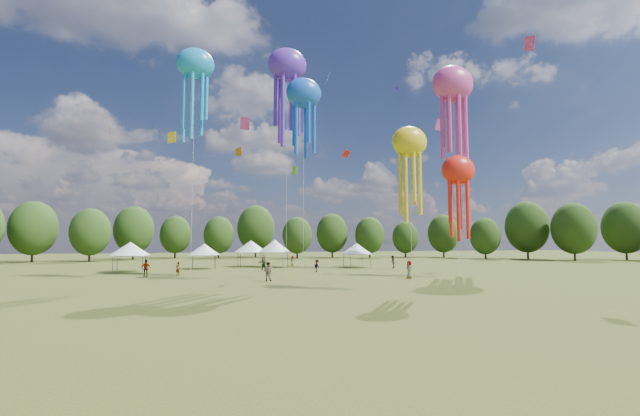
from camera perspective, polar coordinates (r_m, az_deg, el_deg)
name	(u,v)px	position (r m, az deg, el deg)	size (l,w,h in m)	color
ground	(600,377)	(15.54, 33.75, -18.47)	(300.00, 300.00, 0.00)	#384416
spectator_near	(268,272)	(43.03, -7.07, -8.54)	(0.92, 0.71, 1.88)	gray
spectators_far	(300,265)	(56.26, -2.71, -7.69)	(34.61, 28.10, 1.90)	gray
festival_tents	(246,248)	(64.84, -10.03, -5.31)	(37.54, 12.42, 4.26)	#47474C
show_kites	(390,111)	(53.93, 9.51, 12.79)	(40.66, 23.81, 29.25)	blue
small_kites	(289,33)	(58.08, -4.19, 22.55)	(65.63, 63.84, 44.93)	blue
treeline	(237,226)	(72.59, -11.18, -2.45)	(201.57, 95.24, 13.43)	#38281C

